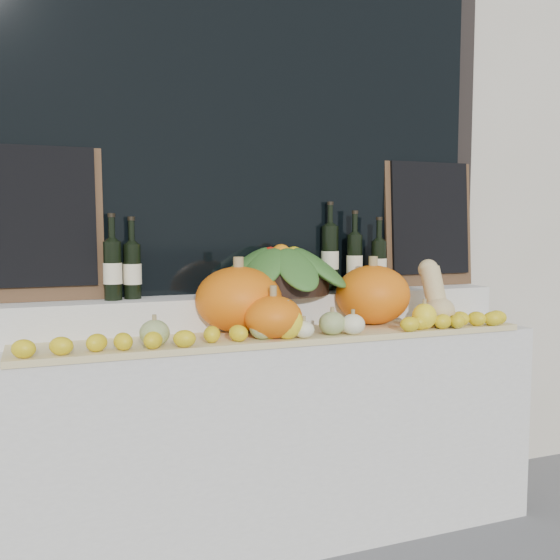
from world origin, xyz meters
The scene contains 18 objects.
storefront_facade centered at (0.00, 2.25, 2.25)m, with size 7.00×0.94×4.50m.
display_sill centered at (0.00, 1.52, 0.44)m, with size 2.30×0.55×0.88m, color silver.
rear_tier centered at (0.00, 1.68, 0.96)m, with size 2.30×0.25×0.16m, color silver.
straw_bedding centered at (0.00, 1.40, 0.89)m, with size 2.10×0.32×0.03m, color tan.
pumpkin_left centered at (-0.16, 1.51, 1.04)m, with size 0.36×0.36×0.27m, color orange.
pumpkin_right centered at (0.46, 1.49, 1.04)m, with size 0.33×0.33×0.26m, color orange.
pumpkin_center centered at (-0.08, 1.33, 0.99)m, with size 0.23×0.23×0.17m, color orange.
butternut_squash centered at (0.71, 1.38, 1.03)m, with size 0.14×0.20×0.29m.
decorative_gourds centered at (0.04, 1.30, 0.96)m, with size 1.24×0.16×0.16m.
lemon_heap centered at (0.00, 1.29, 0.94)m, with size 2.20×0.16×0.06m, color yellow, non-canonical shape.
produce_bowl centered at (0.09, 1.66, 1.15)m, with size 0.66×0.66×0.23m.
wine_bottle_far_left centered at (-0.64, 1.67, 1.16)m, with size 0.08×0.08×0.35m.
wine_bottle_near_left centered at (-0.56, 1.70, 1.16)m, with size 0.08×0.08×0.34m.
wine_bottle_tall centered at (0.36, 1.73, 1.19)m, with size 0.08×0.08×0.41m.
wine_bottle_near_right centered at (0.47, 1.68, 1.18)m, with size 0.08×0.08×0.37m.
wine_bottle_far_right centered at (0.58, 1.66, 1.16)m, with size 0.08×0.08×0.34m.
chalkboard_left centered at (-0.92, 1.74, 1.36)m, with size 0.50×0.08×0.62m.
chalkboard_right centered at (0.92, 1.74, 1.36)m, with size 0.50×0.08×0.62m.
Camera 1 is at (-0.92, -0.93, 1.35)m, focal length 40.00 mm.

